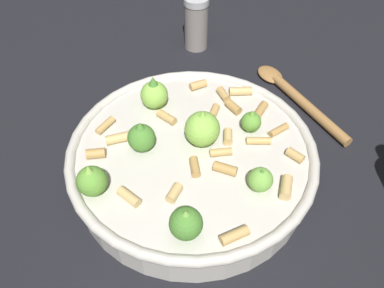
# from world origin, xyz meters

# --- Properties ---
(ground_plane) EXTENTS (2.40, 2.40, 0.00)m
(ground_plane) POSITION_xyz_m (0.00, 0.00, 0.00)
(ground_plane) COLOR black
(cooking_pan) EXTENTS (0.32, 0.32, 0.10)m
(cooking_pan) POSITION_xyz_m (0.00, -0.00, 0.03)
(cooking_pan) COLOR beige
(cooking_pan) RESTS_ON ground
(pepper_shaker) EXTENTS (0.05, 0.05, 0.10)m
(pepper_shaker) POSITION_xyz_m (-0.23, -0.21, 0.05)
(pepper_shaker) COLOR gray
(pepper_shaker) RESTS_ON ground
(wooden_spoon) EXTENTS (0.09, 0.21, 0.02)m
(wooden_spoon) POSITION_xyz_m (-0.23, 0.02, 0.01)
(wooden_spoon) COLOR #9E703D
(wooden_spoon) RESTS_ON ground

